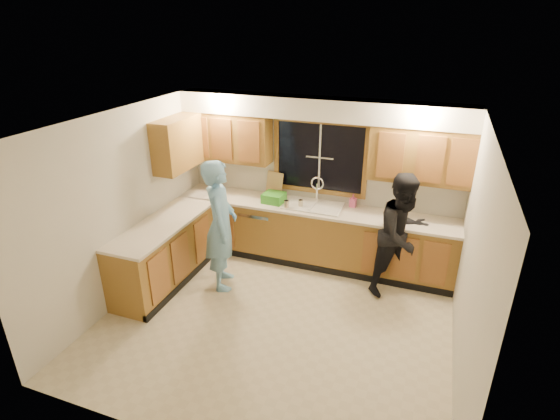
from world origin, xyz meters
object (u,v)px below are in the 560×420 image
(soap_bottle, at_px, (353,201))
(bowl, at_px, (396,216))
(stove, at_px, (141,273))
(sink, at_px, (313,210))
(dish_crate, at_px, (274,198))
(man, at_px, (221,225))
(dishwasher, at_px, (261,229))
(woman, at_px, (403,235))
(knife_block, at_px, (216,184))

(soap_bottle, height_order, bowl, soap_bottle)
(stove, bearing_deg, sink, 45.39)
(dish_crate, distance_m, bowl, 1.82)
(sink, bearing_deg, man, -133.12)
(dishwasher, distance_m, soap_bottle, 1.55)
(woman, xyz_separation_m, soap_bottle, (-0.79, 0.57, 0.16))
(sink, height_order, woman, woman)
(knife_block, xyz_separation_m, dish_crate, (1.04, -0.12, -0.05))
(knife_block, height_order, bowl, knife_block)
(knife_block, relative_size, soap_bottle, 1.22)
(dish_crate, xyz_separation_m, soap_bottle, (1.17, 0.23, 0.03))
(dishwasher, xyz_separation_m, dish_crate, (0.24, -0.03, 0.58))
(dishwasher, relative_size, woman, 0.48)
(dishwasher, xyz_separation_m, stove, (-0.95, -1.81, 0.04))
(knife_block, bearing_deg, sink, -21.25)
(woman, distance_m, knife_block, 3.04)
(man, bearing_deg, stove, 109.87)
(sink, relative_size, woman, 0.50)
(bowl, bearing_deg, soap_bottle, 164.55)
(bowl, bearing_deg, stove, -148.54)
(knife_block, bearing_deg, woman, -27.10)
(knife_block, height_order, dish_crate, knife_block)
(stove, relative_size, dish_crate, 2.93)
(sink, xyz_separation_m, stove, (-1.80, -1.82, -0.41))
(stove, distance_m, knife_block, 2.00)
(stove, bearing_deg, bowl, 31.46)
(sink, xyz_separation_m, woman, (1.34, -0.37, -0.01))
(dish_crate, bearing_deg, man, -110.47)
(soap_bottle, bearing_deg, dish_crate, -168.72)
(stove, bearing_deg, soap_bottle, 40.58)
(stove, relative_size, woman, 0.53)
(sink, height_order, dishwasher, sink)
(man, bearing_deg, soap_bottle, -74.58)
(man, xyz_separation_m, bowl, (2.20, 1.08, 0.02))
(knife_block, xyz_separation_m, bowl, (2.86, -0.07, -0.10))
(sink, bearing_deg, stove, -134.61)
(sink, height_order, man, man)
(knife_block, bearing_deg, bowl, -19.81)
(dishwasher, bearing_deg, dish_crate, -6.18)
(man, bearing_deg, knife_block, 6.59)
(woman, xyz_separation_m, dish_crate, (-1.96, 0.33, 0.13))
(stove, distance_m, soap_bottle, 3.15)
(sink, height_order, bowl, sink)
(man, distance_m, woman, 2.44)
(soap_bottle, bearing_deg, woman, -35.74)
(sink, distance_m, stove, 2.60)
(soap_bottle, distance_m, bowl, 0.68)
(dish_crate, relative_size, soap_bottle, 1.54)
(soap_bottle, bearing_deg, sink, -160.87)
(woman, bearing_deg, stove, 154.97)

